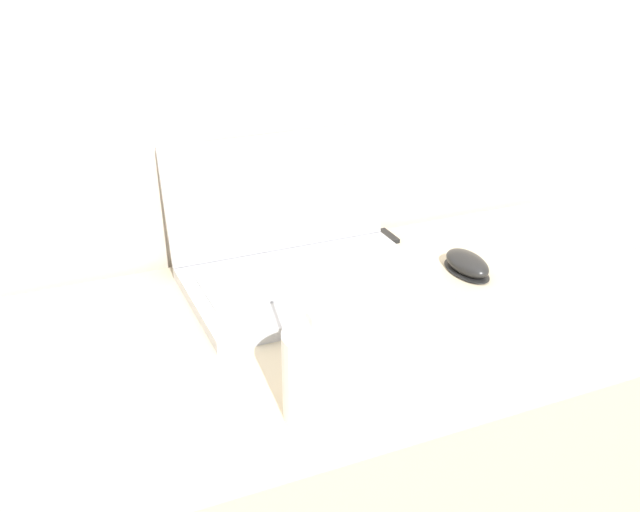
{
  "coord_description": "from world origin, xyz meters",
  "views": [
    {
      "loc": [
        -0.48,
        -0.59,
        1.28
      ],
      "look_at": [
        -0.06,
        0.36,
        0.79
      ],
      "focal_mm": 42.0,
      "sensor_mm": 36.0,
      "label": 1
    }
  ],
  "objects_px": {
    "laptop": "(299,254)",
    "computer_mouse": "(467,264)",
    "drink_cup": "(324,372)",
    "usb_stick": "(388,236)"
  },
  "relations": [
    {
      "from": "laptop",
      "to": "computer_mouse",
      "type": "bearing_deg",
      "value": -19.53
    },
    {
      "from": "drink_cup",
      "to": "usb_stick",
      "type": "height_order",
      "value": "drink_cup"
    },
    {
      "from": "laptop",
      "to": "usb_stick",
      "type": "xyz_separation_m",
      "value": [
        0.21,
        0.08,
        -0.04
      ]
    },
    {
      "from": "drink_cup",
      "to": "computer_mouse",
      "type": "height_order",
      "value": "drink_cup"
    },
    {
      "from": "laptop",
      "to": "computer_mouse",
      "type": "xyz_separation_m",
      "value": [
        0.27,
        -0.1,
        -0.03
      ]
    },
    {
      "from": "usb_stick",
      "to": "computer_mouse",
      "type": "bearing_deg",
      "value": -72.97
    },
    {
      "from": "laptop",
      "to": "computer_mouse",
      "type": "distance_m",
      "value": 0.29
    },
    {
      "from": "drink_cup",
      "to": "computer_mouse",
      "type": "bearing_deg",
      "value": 34.18
    },
    {
      "from": "computer_mouse",
      "to": "usb_stick",
      "type": "height_order",
      "value": "computer_mouse"
    },
    {
      "from": "drink_cup",
      "to": "computer_mouse",
      "type": "xyz_separation_m",
      "value": [
        0.38,
        0.26,
        -0.04
      ]
    }
  ]
}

